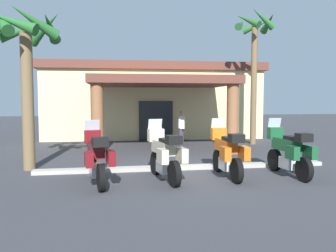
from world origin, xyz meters
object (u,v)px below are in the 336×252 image
object	(u,v)px
palm_tree_near_portico	(255,45)
motorcycle_green	(289,152)
pedestrian	(181,126)
palm_tree_roadside	(25,48)
motorcycle_cream	(165,155)
motorcycle_maroon	(97,157)
motel_building	(151,100)
motorcycle_orange	(227,152)

from	to	relation	value
palm_tree_near_portico	motorcycle_green	bearing A→B (deg)	-105.57
pedestrian	palm_tree_roadside	size ratio (longest dim) A/B	0.33
motorcycle_cream	motorcycle_green	world-z (taller)	same
motorcycle_maroon	pedestrian	xyz separation A→B (m)	(3.70, 7.09, 0.24)
motel_building	pedestrian	distance (m)	5.56
motorcycle_cream	palm_tree_near_portico	size ratio (longest dim) A/B	0.34
motel_building	motorcycle_green	bearing A→B (deg)	-77.06
pedestrian	palm_tree_near_portico	distance (m)	5.27
palm_tree_near_portico	palm_tree_roadside	world-z (taller)	palm_tree_near_portico
motorcycle_green	palm_tree_roadside	bearing A→B (deg)	71.89
pedestrian	motorcycle_green	bearing A→B (deg)	-41.20
motorcycle_green	palm_tree_near_portico	distance (m)	8.35
motel_building	pedestrian	bearing A→B (deg)	-79.70
motorcycle_cream	motorcycle_orange	distance (m)	1.78
motel_building	palm_tree_roadside	world-z (taller)	palm_tree_roadside
motorcycle_green	motorcycle_orange	bearing A→B (deg)	83.33
motel_building	motorcycle_cream	size ratio (longest dim) A/B	5.75
motorcycle_green	pedestrian	xyz separation A→B (m)	(-1.63, 7.00, 0.24)
motorcycle_orange	pedestrian	xyz separation A→B (m)	(0.14, 6.86, 0.24)
motorcycle_green	pedestrian	world-z (taller)	pedestrian
motorcycle_maroon	pedestrian	size ratio (longest dim) A/B	1.35
motorcycle_green	palm_tree_near_portico	size ratio (longest dim) A/B	0.34
motel_building	motorcycle_cream	bearing A→B (deg)	-93.38
pedestrian	palm_tree_near_portico	xyz separation A→B (m)	(3.58, 0.01, 3.87)
motel_building	palm_tree_near_portico	bearing A→B (deg)	-48.88
motorcycle_green	motorcycle_cream	bearing A→B (deg)	87.18
motorcycle_maroon	palm_tree_near_portico	bearing A→B (deg)	-55.10
motel_building	motorcycle_cream	xyz separation A→B (m)	(-1.12, -12.32, -1.46)
palm_tree_roadside	pedestrian	bearing A→B (deg)	39.79
motorcycle_maroon	palm_tree_roadside	size ratio (longest dim) A/B	0.44
motel_building	pedestrian	world-z (taller)	motel_building
motorcycle_orange	motel_building	bearing A→B (deg)	3.05
pedestrian	palm_tree_roadside	distance (m)	8.08
palm_tree_near_portico	palm_tree_roadside	distance (m)	10.65
motel_building	motorcycle_maroon	distance (m)	12.87
motorcycle_green	palm_tree_roadside	xyz separation A→B (m)	(-7.46, 2.15, 3.02)
pedestrian	palm_tree_roadside	xyz separation A→B (m)	(-5.83, -4.85, 2.78)
motorcycle_cream	palm_tree_near_portico	bearing A→B (deg)	-48.04
pedestrian	motorcycle_maroon	bearing A→B (deg)	-81.84
motel_building	motorcycle_maroon	world-z (taller)	motel_building
motorcycle_green	palm_tree_near_portico	xyz separation A→B (m)	(1.95, 7.01, 4.11)
motel_building	palm_tree_near_portico	xyz separation A→B (m)	(4.38, -5.36, 2.65)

